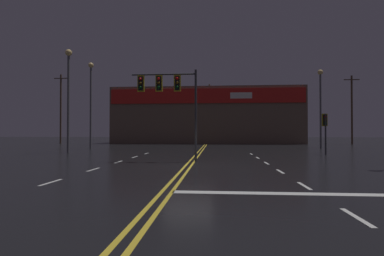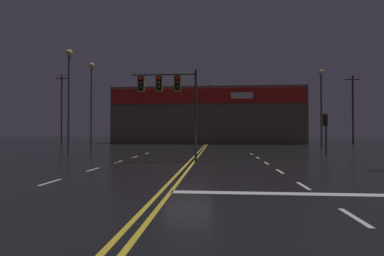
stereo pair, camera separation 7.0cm
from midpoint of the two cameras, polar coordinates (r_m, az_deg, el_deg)
name	(u,v)px [view 1 (the left image)]	position (r m, az deg, el deg)	size (l,w,h in m)	color
ground_plane	(188,166)	(15.51, -0.88, -7.26)	(200.00, 200.00, 0.00)	black
road_markings	(201,169)	(14.35, 1.55, -7.76)	(12.71, 60.00, 0.01)	gold
traffic_signal_median	(168,90)	(18.14, -4.74, 7.24)	(3.95, 0.36, 5.48)	#38383D
traffic_signal_corner_northeast	(325,125)	(25.69, 23.93, 0.61)	(0.42, 0.36, 3.22)	#38383D
streetlight_near_left	(320,97)	(35.81, 23.23, 5.38)	(0.56, 0.56, 8.64)	#59595E
streetlight_near_right	(68,86)	(27.75, -22.54, 7.39)	(0.56, 0.56, 8.82)	#59595E
streetlight_far_right	(91,93)	(34.32, -18.78, 6.24)	(0.56, 0.56, 9.30)	#59595E
building_backdrop	(207,117)	(49.71, 2.84, 2.19)	(29.60, 10.23, 8.74)	brown
utility_pole_row	(199,110)	(45.76, 1.39, 3.54)	(46.67, 0.26, 10.95)	#4C3828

